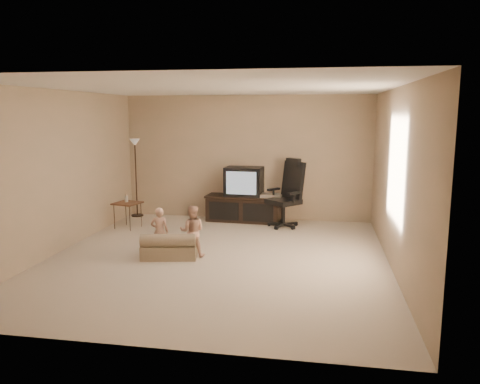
# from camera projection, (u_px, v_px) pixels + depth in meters

# --- Properties ---
(floor) EXTENTS (5.50, 5.50, 0.00)m
(floor) POSITION_uv_depth(u_px,v_px,m) (217.00, 258.00, 7.00)
(floor) COLOR beige
(floor) RESTS_ON ground
(room_shell) EXTENTS (5.50, 5.50, 5.50)m
(room_shell) POSITION_uv_depth(u_px,v_px,m) (217.00, 157.00, 6.75)
(room_shell) COLOR silver
(room_shell) RESTS_ON floor
(tv_stand) EXTENTS (1.54, 0.65, 1.09)m
(tv_stand) POSITION_uv_depth(u_px,v_px,m) (244.00, 199.00, 9.35)
(tv_stand) COLOR black
(tv_stand) RESTS_ON floor
(office_chair) EXTENTS (0.85, 0.85, 1.30)m
(office_chair) POSITION_uv_depth(u_px,v_px,m) (287.00, 202.00, 8.88)
(office_chair) COLOR black
(office_chair) RESTS_ON floor
(side_table) EXTENTS (0.53, 0.53, 0.66)m
(side_table) POSITION_uv_depth(u_px,v_px,m) (127.00, 203.00, 8.77)
(side_table) COLOR brown
(side_table) RESTS_ON floor
(floor_lamp) EXTENTS (0.25, 0.25, 1.62)m
(floor_lamp) POSITION_uv_depth(u_px,v_px,m) (135.00, 160.00, 9.67)
(floor_lamp) COLOR black
(floor_lamp) RESTS_ON floor
(child_sofa) EXTENTS (0.88, 0.61, 0.40)m
(child_sofa) POSITION_uv_depth(u_px,v_px,m) (169.00, 248.00, 6.97)
(child_sofa) COLOR gray
(child_sofa) RESTS_ON floor
(toddler_left) EXTENTS (0.31, 0.25, 0.75)m
(toddler_left) POSITION_uv_depth(u_px,v_px,m) (160.00, 232.00, 7.08)
(toddler_left) COLOR tan
(toddler_left) RESTS_ON floor
(toddler_right) EXTENTS (0.41, 0.26, 0.78)m
(toddler_right) POSITION_uv_depth(u_px,v_px,m) (192.00, 231.00, 7.03)
(toddler_right) COLOR tan
(toddler_right) RESTS_ON floor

